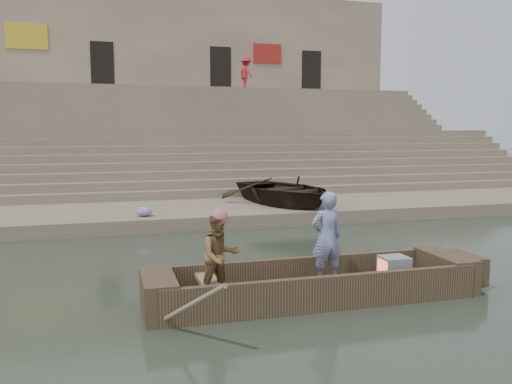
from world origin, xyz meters
name	(u,v)px	position (x,y,z in m)	size (l,w,h in m)	color
ground	(229,302)	(0.00, 0.00, 0.00)	(120.00, 120.00, 0.00)	#2A3427
lower_landing	(172,215)	(0.00, 8.00, 0.20)	(32.00, 4.00, 0.40)	gray
mid_landing	(151,162)	(0.00, 15.50, 1.40)	(32.00, 3.00, 2.80)	gray
upper_landing	(141,134)	(0.00, 22.50, 2.60)	(32.00, 3.00, 5.20)	gray
ghat_steps	(148,151)	(0.00, 17.19, 1.80)	(32.00, 11.00, 5.20)	gray
building_wall	(136,86)	(0.00, 26.50, 5.60)	(32.00, 5.07, 11.20)	tan
main_rowboat	(313,292)	(1.39, -0.22, 0.11)	(5.00, 1.30, 0.22)	brown
rowboat_trim	(325,280)	(1.60, -0.23, 0.31)	(6.04, 2.63, 2.00)	brown
standing_man	(327,237)	(1.68, -0.07, 1.00)	(0.57, 0.37, 1.56)	navy
rowing_man	(220,256)	(-0.24, -0.41, 0.88)	(0.65, 0.50, 1.33)	#25712C
television	(394,268)	(2.89, -0.22, 0.42)	(0.46, 0.42, 0.40)	gray
beached_rowboat	(284,190)	(3.66, 7.90, 0.86)	(3.14, 4.40, 0.91)	#2D2116
pedestrian	(246,73)	(6.00, 21.60, 6.10)	(1.16, 0.67, 1.79)	#B01D29
cloth_bundles	(207,204)	(1.06, 7.69, 0.53)	(4.38, 2.43, 0.26)	#3F5999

